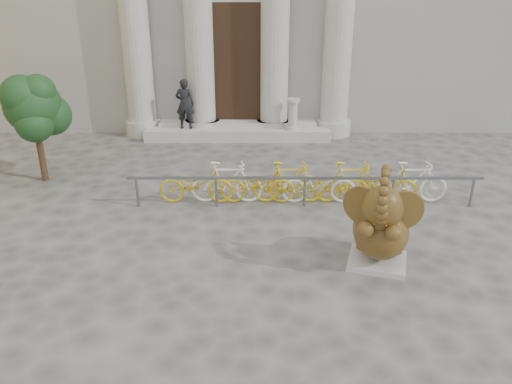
{
  "coord_description": "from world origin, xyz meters",
  "views": [
    {
      "loc": [
        0.63,
        -6.57,
        4.72
      ],
      "look_at": [
        0.62,
        2.09,
        1.1
      ],
      "focal_mm": 35.0,
      "sensor_mm": 36.0,
      "label": 1
    }
  ],
  "objects_px": {
    "pedestrian": "(185,104)",
    "tree": "(34,108)",
    "elephant_statue": "(381,228)",
    "bike_rack": "(303,182)"
  },
  "relations": [
    {
      "from": "pedestrian",
      "to": "tree",
      "type": "bearing_deg",
      "value": 52.58
    },
    {
      "from": "elephant_statue",
      "to": "bike_rack",
      "type": "distance_m",
      "value": 3.03
    },
    {
      "from": "bike_rack",
      "to": "tree",
      "type": "distance_m",
      "value": 6.85
    },
    {
      "from": "bike_rack",
      "to": "pedestrian",
      "type": "relative_size",
      "value": 4.97
    },
    {
      "from": "elephant_statue",
      "to": "tree",
      "type": "relative_size",
      "value": 0.74
    },
    {
      "from": "elephant_statue",
      "to": "bike_rack",
      "type": "xyz_separation_m",
      "value": [
        -1.12,
        2.8,
        -0.24
      ]
    },
    {
      "from": "elephant_statue",
      "to": "pedestrian",
      "type": "bearing_deg",
      "value": 136.28
    },
    {
      "from": "pedestrian",
      "to": "bike_rack",
      "type": "bearing_deg",
      "value": 126.25
    },
    {
      "from": "elephant_statue",
      "to": "tree",
      "type": "distance_m",
      "value": 8.83
    },
    {
      "from": "elephant_statue",
      "to": "bike_rack",
      "type": "bearing_deg",
      "value": 128.54
    }
  ]
}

